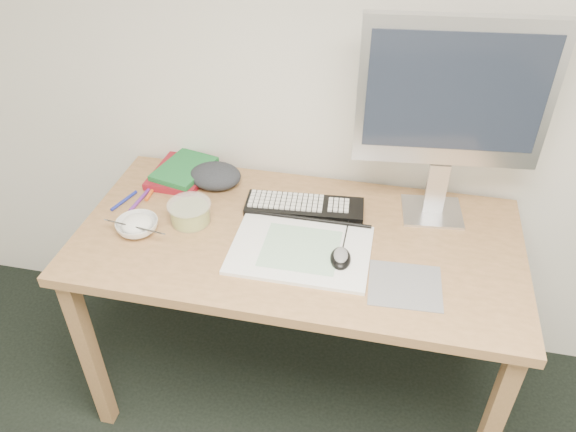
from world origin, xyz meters
name	(u,v)px	position (x,y,z in m)	size (l,w,h in m)	color
desk	(297,255)	(-0.20, 1.43, 0.67)	(1.40, 0.70, 0.75)	#B28151
mousepad	(405,285)	(0.15, 1.27, 0.75)	(0.21, 0.19, 0.00)	slate
sketchpad	(300,250)	(-0.17, 1.36, 0.76)	(0.42, 0.30, 0.01)	white
keyboard	(304,207)	(-0.20, 1.57, 0.76)	(0.39, 0.13, 0.02)	black
monitor	(453,100)	(0.22, 1.65, 1.16)	(0.56, 0.19, 0.65)	silver
mouse	(341,256)	(-0.05, 1.33, 0.78)	(0.06, 0.10, 0.03)	black
rice_bowl	(137,226)	(-0.70, 1.34, 0.77)	(0.13, 0.13, 0.04)	silver
chopsticks	(134,227)	(-0.69, 1.31, 0.79)	(0.02, 0.02, 0.21)	#AAA9AC
fruit_tub	(190,213)	(-0.55, 1.43, 0.78)	(0.14, 0.14, 0.07)	#CFCE49
book_red	(181,173)	(-0.68, 1.68, 0.76)	(0.19, 0.25, 0.03)	maroon
book_green	(184,169)	(-0.67, 1.68, 0.79)	(0.16, 0.22, 0.02)	#1B6D32
cloth_lump	(215,176)	(-0.54, 1.66, 0.78)	(0.16, 0.13, 0.06)	#212328
pencil_pink	(301,228)	(-0.19, 1.47, 0.75)	(0.01, 0.01, 0.19)	#D76B8A
pencil_tan	(308,227)	(-0.17, 1.48, 0.75)	(0.01, 0.01, 0.20)	tan
pencil_black	(331,236)	(-0.09, 1.45, 0.75)	(0.01, 0.01, 0.16)	black
marker_blue	(124,201)	(-0.81, 1.48, 0.76)	(0.01, 0.01, 0.12)	navy
marker_orange	(153,189)	(-0.75, 1.57, 0.76)	(0.01, 0.01, 0.13)	#E85A1B
marker_purple	(140,199)	(-0.76, 1.50, 0.76)	(0.01, 0.01, 0.14)	#62258A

